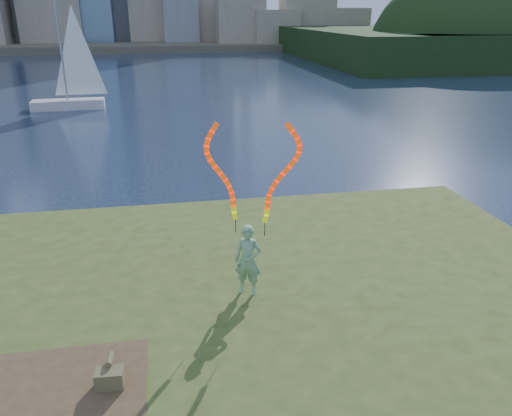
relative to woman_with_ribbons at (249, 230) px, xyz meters
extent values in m
plane|color=#18243C|center=(-1.48, 0.40, -2.23)|extent=(320.00, 320.00, 0.00)
cube|color=#3A4A1A|center=(-1.48, -2.10, -2.08)|extent=(20.00, 18.00, 0.30)
cube|color=#3A4A1A|center=(-1.48, -1.80, -1.83)|extent=(17.00, 15.00, 0.30)
cube|color=#3A4A1A|center=(-1.48, -1.60, -1.58)|extent=(14.00, 12.00, 0.30)
cube|color=#47331E|center=(-3.68, -2.80, -1.42)|extent=(3.20, 3.00, 0.02)
cube|color=#4E4939|center=(-1.48, 95.40, -1.63)|extent=(320.00, 40.00, 1.20)
imported|color=#1A6B21|center=(-0.02, -0.03, -0.67)|extent=(0.66, 0.56, 1.52)
cylinder|color=black|center=(-0.24, 0.18, 0.03)|extent=(0.02, 0.02, 0.30)
cylinder|color=black|center=(0.32, -0.07, 0.03)|extent=(0.02, 0.02, 0.30)
cube|color=brown|center=(-2.63, -2.43, -1.28)|extent=(0.45, 0.32, 0.31)
cylinder|color=brown|center=(-2.63, -2.22, -1.07)|extent=(0.12, 0.30, 0.10)
cube|color=beige|center=(-8.02, 27.52, -1.94)|extent=(4.89, 1.79, 0.67)
cylinder|color=gray|center=(-8.02, 27.52, 1.81)|extent=(0.13, 0.13, 7.32)
camera|label=1|loc=(-1.51, -9.04, 4.10)|focal=35.00mm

